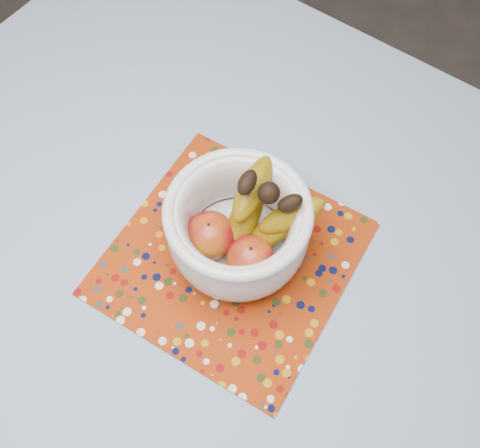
{
  "coord_description": "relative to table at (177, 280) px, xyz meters",
  "views": [
    {
      "loc": [
        0.32,
        -0.25,
        1.64
      ],
      "look_at": [
        0.08,
        0.09,
        0.85
      ],
      "focal_mm": 42.0,
      "sensor_mm": 36.0,
      "label": 1
    }
  ],
  "objects": [
    {
      "name": "fruit_bowl",
      "position": [
        0.09,
        0.09,
        0.17
      ],
      "size": [
        0.26,
        0.25,
        0.19
      ],
      "color": "silver",
      "rests_on": "placemat"
    },
    {
      "name": "tablecloth",
      "position": [
        0.0,
        0.0,
        0.08
      ],
      "size": [
        1.32,
        1.32,
        0.01
      ],
      "primitive_type": "cube",
      "color": "slate",
      "rests_on": "table"
    },
    {
      "name": "placemat",
      "position": [
        0.08,
        0.06,
        0.09
      ],
      "size": [
        0.42,
        0.42,
        0.0
      ],
      "primitive_type": "cube",
      "rotation": [
        0.0,
        0.0,
        0.09
      ],
      "color": "maroon",
      "rests_on": "tablecloth"
    },
    {
      "name": "table",
      "position": [
        0.0,
        0.0,
        0.0
      ],
      "size": [
        1.2,
        1.2,
        0.75
      ],
      "color": "brown",
      "rests_on": "ground"
    }
  ]
}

